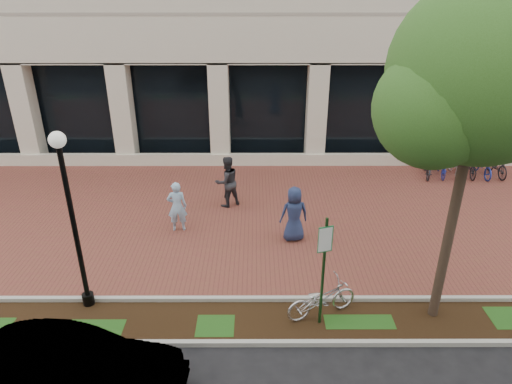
{
  "coord_description": "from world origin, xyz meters",
  "views": [
    {
      "loc": [
        -0.53,
        -13.53,
        7.25
      ],
      "look_at": [
        -0.5,
        -0.8,
        1.23
      ],
      "focal_mm": 32.0,
      "sensor_mm": 36.0,
      "label": 1
    }
  ],
  "objects_px": {
    "parking_sign": "(324,260)",
    "bollard": "(464,173)",
    "street_tree": "(483,83)",
    "locked_bicycle": "(322,299)",
    "pedestrian_right": "(294,214)",
    "bike_rack_cluster": "(462,165)",
    "lamppost": "(72,214)",
    "sedan_near_curb": "(66,377)",
    "pedestrian_left": "(177,207)",
    "pedestrian_mid": "(227,182)"
  },
  "relations": [
    {
      "from": "street_tree",
      "to": "pedestrian_mid",
      "type": "distance_m",
      "value": 8.97
    },
    {
      "from": "locked_bicycle",
      "to": "sedan_near_curb",
      "type": "xyz_separation_m",
      "value": [
        -4.98,
        -2.49,
        0.23
      ]
    },
    {
      "from": "street_tree",
      "to": "locked_bicycle",
      "type": "distance_m",
      "value": 5.68
    },
    {
      "from": "sedan_near_curb",
      "to": "parking_sign",
      "type": "bearing_deg",
      "value": -62.56
    },
    {
      "from": "parking_sign",
      "to": "lamppost",
      "type": "relative_size",
      "value": 0.63
    },
    {
      "from": "locked_bicycle",
      "to": "pedestrian_right",
      "type": "bearing_deg",
      "value": -15.38
    },
    {
      "from": "pedestrian_mid",
      "to": "pedestrian_right",
      "type": "bearing_deg",
      "value": 103.19
    },
    {
      "from": "bike_rack_cluster",
      "to": "sedan_near_curb",
      "type": "distance_m",
      "value": 15.93
    },
    {
      "from": "parking_sign",
      "to": "bollard",
      "type": "relative_size",
      "value": 2.83
    },
    {
      "from": "pedestrian_mid",
      "to": "pedestrian_right",
      "type": "height_order",
      "value": "pedestrian_mid"
    },
    {
      "from": "locked_bicycle",
      "to": "bollard",
      "type": "bearing_deg",
      "value": -62.63
    },
    {
      "from": "sedan_near_curb",
      "to": "pedestrian_mid",
      "type": "bearing_deg",
      "value": -13.33
    },
    {
      "from": "pedestrian_mid",
      "to": "bollard",
      "type": "distance_m",
      "value": 9.06
    },
    {
      "from": "street_tree",
      "to": "bollard",
      "type": "distance_m",
      "value": 9.58
    },
    {
      "from": "pedestrian_right",
      "to": "bike_rack_cluster",
      "type": "distance_m",
      "value": 8.63
    },
    {
      "from": "pedestrian_left",
      "to": "sedan_near_curb",
      "type": "bearing_deg",
      "value": 74.75
    },
    {
      "from": "street_tree",
      "to": "locked_bicycle",
      "type": "xyz_separation_m",
      "value": [
        -2.72,
        -0.04,
        -4.98
      ]
    },
    {
      "from": "parking_sign",
      "to": "pedestrian_left",
      "type": "relative_size",
      "value": 1.68
    },
    {
      "from": "locked_bicycle",
      "to": "bollard",
      "type": "height_order",
      "value": "bollard"
    },
    {
      "from": "street_tree",
      "to": "locked_bicycle",
      "type": "relative_size",
      "value": 4.2
    },
    {
      "from": "pedestrian_mid",
      "to": "bike_rack_cluster",
      "type": "relative_size",
      "value": 0.52
    },
    {
      "from": "street_tree",
      "to": "sedan_near_curb",
      "type": "height_order",
      "value": "street_tree"
    },
    {
      "from": "street_tree",
      "to": "bollard",
      "type": "height_order",
      "value": "street_tree"
    },
    {
      "from": "pedestrian_left",
      "to": "bollard",
      "type": "bearing_deg",
      "value": -168.3
    },
    {
      "from": "parking_sign",
      "to": "bike_rack_cluster",
      "type": "height_order",
      "value": "parking_sign"
    },
    {
      "from": "pedestrian_right",
      "to": "bike_rack_cluster",
      "type": "relative_size",
      "value": 0.5
    },
    {
      "from": "bollard",
      "to": "parking_sign",
      "type": "bearing_deg",
      "value": -129.96
    },
    {
      "from": "parking_sign",
      "to": "bike_rack_cluster",
      "type": "distance_m",
      "value": 11.04
    },
    {
      "from": "street_tree",
      "to": "pedestrian_mid",
      "type": "relative_size",
      "value": 4.12
    },
    {
      "from": "street_tree",
      "to": "pedestrian_right",
      "type": "xyz_separation_m",
      "value": [
        -3.11,
        3.4,
        -4.59
      ]
    },
    {
      "from": "lamppost",
      "to": "locked_bicycle",
      "type": "xyz_separation_m",
      "value": [
        5.62,
        -0.4,
        -2.02
      ]
    },
    {
      "from": "parking_sign",
      "to": "bike_rack_cluster",
      "type": "relative_size",
      "value": 0.79
    },
    {
      "from": "locked_bicycle",
      "to": "bollard",
      "type": "xyz_separation_m",
      "value": [
        6.38,
        7.39,
        0.03
      ]
    },
    {
      "from": "bollard",
      "to": "sedan_near_curb",
      "type": "height_order",
      "value": "sedan_near_curb"
    },
    {
      "from": "bike_rack_cluster",
      "to": "sedan_near_curb",
      "type": "relative_size",
      "value": 0.82
    },
    {
      "from": "locked_bicycle",
      "to": "pedestrian_right",
      "type": "relative_size",
      "value": 1.03
    },
    {
      "from": "pedestrian_mid",
      "to": "lamppost",
      "type": "bearing_deg",
      "value": 30.05
    },
    {
      "from": "locked_bicycle",
      "to": "sedan_near_curb",
      "type": "height_order",
      "value": "sedan_near_curb"
    },
    {
      "from": "pedestrian_mid",
      "to": "sedan_near_curb",
      "type": "height_order",
      "value": "pedestrian_mid"
    },
    {
      "from": "lamppost",
      "to": "sedan_near_curb",
      "type": "xyz_separation_m",
      "value": [
        0.64,
        -2.89,
        -1.79
      ]
    },
    {
      "from": "bollard",
      "to": "street_tree",
      "type": "bearing_deg",
      "value": -116.45
    },
    {
      "from": "locked_bicycle",
      "to": "lamppost",
      "type": "bearing_deg",
      "value": 64.1
    },
    {
      "from": "lamppost",
      "to": "parking_sign",
      "type": "bearing_deg",
      "value": -7.13
    },
    {
      "from": "pedestrian_right",
      "to": "street_tree",
      "type": "bearing_deg",
      "value": 123.18
    },
    {
      "from": "street_tree",
      "to": "bollard",
      "type": "bearing_deg",
      "value": 63.55
    },
    {
      "from": "street_tree",
      "to": "pedestrian_mid",
      "type": "height_order",
      "value": "street_tree"
    },
    {
      "from": "bollard",
      "to": "bike_rack_cluster",
      "type": "height_order",
      "value": "bollard"
    },
    {
      "from": "street_tree",
      "to": "pedestrian_left",
      "type": "height_order",
      "value": "street_tree"
    },
    {
      "from": "lamppost",
      "to": "street_tree",
      "type": "xyz_separation_m",
      "value": [
        8.34,
        -0.36,
        2.96
      ]
    },
    {
      "from": "bollard",
      "to": "sedan_near_curb",
      "type": "bearing_deg",
      "value": -138.98
    }
  ]
}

